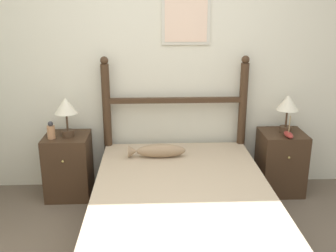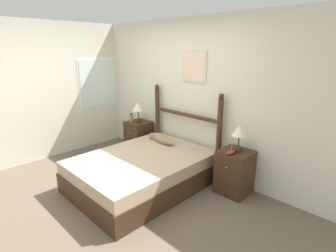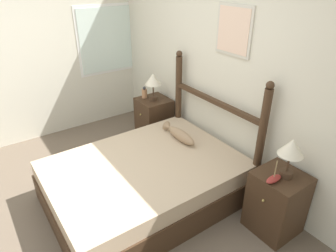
% 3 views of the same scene
% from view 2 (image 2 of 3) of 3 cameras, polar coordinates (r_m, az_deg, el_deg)
% --- Properties ---
extents(ground_plane, '(16.00, 16.00, 0.00)m').
position_cam_2_polar(ground_plane, '(3.96, -13.39, -15.26)').
color(ground_plane, brown).
extents(wall_back, '(6.40, 0.08, 2.55)m').
position_cam_2_polar(wall_back, '(4.57, 4.20, 6.69)').
color(wall_back, beige).
rests_on(wall_back, ground_plane).
extents(wall_left, '(0.08, 6.40, 2.55)m').
position_cam_2_polar(wall_left, '(5.40, -26.33, 6.53)').
color(wall_left, beige).
rests_on(wall_left, ground_plane).
extents(bed, '(1.49, 2.04, 0.49)m').
position_cam_2_polar(bed, '(4.11, -5.54, -9.77)').
color(bed, '#3D2819').
rests_on(bed, ground_plane).
extents(headboard, '(1.49, 0.08, 1.42)m').
position_cam_2_polar(headboard, '(4.56, 3.73, -0.13)').
color(headboard, '#3D2819').
rests_on(headboard, ground_plane).
extents(nightstand_left, '(0.44, 0.46, 0.65)m').
position_cam_2_polar(nightstand_left, '(5.35, -6.38, -2.44)').
color(nightstand_left, '#3D2819').
rests_on(nightstand_left, ground_plane).
extents(nightstand_right, '(0.44, 0.46, 0.65)m').
position_cam_2_polar(nightstand_right, '(4.00, 14.26, -9.66)').
color(nightstand_right, '#3D2819').
rests_on(nightstand_right, ground_plane).
extents(table_lamp_left, '(0.22, 0.22, 0.39)m').
position_cam_2_polar(table_lamp_left, '(5.15, -6.56, 3.90)').
color(table_lamp_left, '#422D1E').
rests_on(table_lamp_left, nightstand_left).
extents(table_lamp_right, '(0.22, 0.22, 0.39)m').
position_cam_2_polar(table_lamp_right, '(3.77, 15.29, -1.32)').
color(table_lamp_right, '#422D1E').
rests_on(table_lamp_right, nightstand_right).
extents(bottle, '(0.08, 0.08, 0.18)m').
position_cam_2_polar(bottle, '(5.28, -8.01, 1.82)').
color(bottle, tan).
rests_on(bottle, nightstand_left).
extents(model_boat, '(0.07, 0.18, 0.22)m').
position_cam_2_polar(model_boat, '(3.75, 13.62, -5.53)').
color(model_boat, maroon).
rests_on(model_boat, nightstand_right).
extents(fish_pillow, '(0.55, 0.12, 0.13)m').
position_cam_2_polar(fish_pillow, '(4.49, -1.23, -2.96)').
color(fish_pillow, '#997A5B').
rests_on(fish_pillow, bed).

